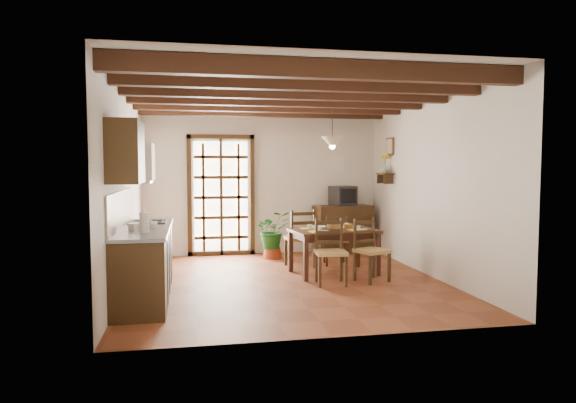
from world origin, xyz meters
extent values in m
plane|color=brown|center=(0.00, 0.00, 0.00)|extent=(5.00, 5.00, 0.00)
cube|color=silver|center=(0.00, 2.50, 1.40)|extent=(4.50, 0.02, 2.80)
cube|color=silver|center=(0.00, -2.50, 1.40)|extent=(4.50, 0.02, 2.80)
cube|color=silver|center=(-2.25, 0.00, 1.40)|extent=(0.02, 5.00, 2.80)
cube|color=silver|center=(2.25, 0.00, 1.40)|extent=(0.02, 5.00, 2.80)
cube|color=white|center=(0.00, 0.00, 2.80)|extent=(4.50, 5.00, 0.02)
cube|color=black|center=(0.00, -2.10, 2.69)|extent=(4.50, 0.14, 0.20)
cube|color=black|center=(0.00, -1.26, 2.69)|extent=(4.50, 0.14, 0.20)
cube|color=black|center=(0.00, -0.42, 2.69)|extent=(4.50, 0.14, 0.20)
cube|color=black|center=(0.00, 0.42, 2.69)|extent=(4.50, 0.14, 0.20)
cube|color=black|center=(0.00, 1.26, 2.69)|extent=(4.50, 0.14, 0.20)
cube|color=black|center=(0.00, 2.10, 2.69)|extent=(4.50, 0.14, 0.20)
cube|color=white|center=(-0.80, 2.49, 1.10)|extent=(1.01, 0.02, 2.11)
cube|color=black|center=(-0.80, 2.44, 2.24)|extent=(1.26, 0.10, 0.08)
cube|color=black|center=(-1.39, 2.44, 1.10)|extent=(0.08, 0.10, 2.28)
cube|color=black|center=(-0.21, 2.44, 1.10)|extent=(0.08, 0.10, 2.28)
cube|color=black|center=(-0.80, 2.42, 1.10)|extent=(1.01, 0.03, 2.02)
cube|color=black|center=(-1.95, -0.60, 0.44)|extent=(0.60, 2.20, 0.88)
cube|color=slate|center=(-1.95, -0.60, 0.90)|extent=(0.64, 2.25, 0.04)
cube|color=tan|center=(-2.23, -0.60, 1.13)|extent=(0.02, 2.20, 0.50)
cube|color=black|center=(-2.08, -1.30, 1.85)|extent=(0.35, 0.80, 0.70)
cube|color=white|center=(-2.05, -0.05, 1.75)|extent=(0.38, 0.60, 0.50)
cube|color=silver|center=(-2.05, -0.05, 1.48)|extent=(0.32, 0.55, 0.04)
cube|color=black|center=(-1.95, -0.05, 0.93)|extent=(0.50, 0.55, 0.02)
cylinder|color=white|center=(-1.90, -1.15, 1.03)|extent=(0.11, 0.11, 0.24)
cylinder|color=silver|center=(-2.05, -0.85, 0.95)|extent=(0.14, 0.14, 0.10)
cube|color=#391C12|center=(0.83, 0.41, 0.68)|extent=(1.39, 0.99, 0.05)
cube|color=#391C12|center=(0.83, 0.41, 0.61)|extent=(1.25, 0.89, 0.09)
cube|color=#391C12|center=(1.37, 0.84, 0.33)|extent=(0.07, 0.07, 0.66)
cube|color=#391C12|center=(0.20, 0.70, 0.33)|extent=(0.07, 0.07, 0.66)
cube|color=#391C12|center=(1.46, 0.13, 0.33)|extent=(0.07, 0.07, 0.66)
cube|color=#391C12|center=(0.29, -0.02, 0.33)|extent=(0.07, 0.07, 0.66)
cube|color=tan|center=(0.59, -0.30, 0.46)|extent=(0.47, 0.45, 0.05)
cube|color=black|center=(0.61, -0.13, 0.70)|extent=(0.43, 0.08, 0.47)
cube|color=black|center=(0.59, -0.30, 0.23)|extent=(0.44, 0.43, 0.46)
cube|color=tan|center=(1.23, -0.22, 0.45)|extent=(0.54, 0.53, 0.05)
cube|color=black|center=(1.17, -0.06, 0.68)|extent=(0.41, 0.19, 0.46)
cube|color=black|center=(1.23, -0.22, 0.23)|extent=(0.52, 0.51, 0.45)
cube|color=tan|center=(0.42, 1.04, 0.48)|extent=(0.49, 0.47, 0.05)
cube|color=black|center=(0.44, 0.86, 0.73)|extent=(0.45, 0.08, 0.49)
cube|color=black|center=(0.42, 1.04, 0.24)|extent=(0.47, 0.45, 0.48)
cube|color=tan|center=(1.07, 1.12, 0.42)|extent=(0.44, 0.42, 0.05)
cube|color=black|center=(1.05, 0.96, 0.64)|extent=(0.40, 0.08, 0.43)
cube|color=black|center=(1.07, 1.12, 0.21)|extent=(0.42, 0.40, 0.42)
cube|color=yellow|center=(0.50, 0.21, 0.65)|extent=(0.30, 0.22, 0.01)
cube|color=yellow|center=(1.15, 0.21, 0.65)|extent=(0.30, 0.22, 0.01)
cube|color=yellow|center=(0.50, 0.62, 0.65)|extent=(0.30, 0.22, 0.01)
cube|color=yellow|center=(1.15, 0.62, 0.65)|extent=(0.30, 0.22, 0.01)
cylinder|color=olive|center=(0.83, 0.41, 0.70)|extent=(0.20, 0.20, 0.08)
imported|color=white|center=(0.59, 0.43, 0.73)|extent=(0.22, 0.22, 0.05)
cube|color=black|center=(1.53, 2.23, 0.47)|extent=(1.15, 0.62, 0.93)
cube|color=black|center=(1.53, 2.23, 1.12)|extent=(0.52, 0.49, 0.37)
cube|color=black|center=(1.53, 2.03, 1.12)|extent=(0.34, 0.12, 0.28)
cube|color=white|center=(1.50, 2.48, 1.75)|extent=(0.25, 0.03, 0.32)
cone|color=maroon|center=(0.10, 1.92, 0.11)|extent=(0.37, 0.37, 0.23)
imported|color=#144C19|center=(0.10, 1.92, 0.57)|extent=(1.87, 1.70, 1.79)
cube|color=black|center=(2.14, 1.60, 1.55)|extent=(0.20, 0.42, 0.03)
cube|color=black|center=(2.14, 1.43, 1.46)|extent=(0.18, 0.03, 0.18)
cube|color=black|center=(2.14, 1.77, 1.46)|extent=(0.18, 0.03, 0.18)
imported|color=#B2BFB2|center=(2.14, 1.60, 1.65)|extent=(0.15, 0.15, 0.15)
sphere|color=yellow|center=(2.14, 1.60, 1.86)|extent=(0.14, 0.14, 0.14)
cylinder|color=#144C19|center=(2.14, 1.60, 1.71)|extent=(0.01, 0.01, 0.28)
cube|color=brown|center=(2.23, 1.60, 2.05)|extent=(0.03, 0.32, 0.32)
cube|color=#C3B292|center=(2.21, 1.60, 2.05)|extent=(0.01, 0.26, 0.26)
cylinder|color=black|center=(0.83, 0.51, 2.45)|extent=(0.01, 0.01, 0.70)
cone|color=beige|center=(0.83, 0.51, 2.08)|extent=(0.36, 0.36, 0.14)
sphere|color=#FFD88C|center=(0.83, 0.51, 2.00)|extent=(0.09, 0.09, 0.09)
camera|label=1|loc=(-1.36, -7.30, 1.70)|focal=32.00mm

